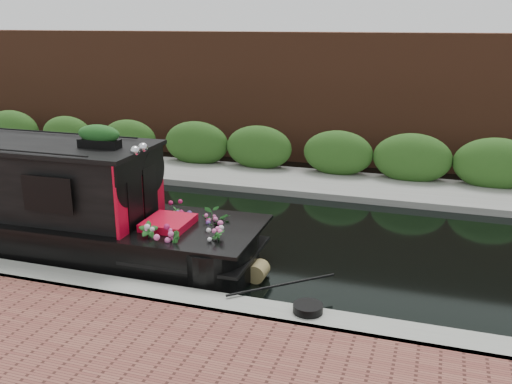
% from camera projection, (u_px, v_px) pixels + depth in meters
% --- Properties ---
extents(ground, '(80.00, 80.00, 0.00)m').
position_uv_depth(ground, '(188.00, 230.00, 12.33)').
color(ground, black).
rests_on(ground, ground).
extents(near_bank_coping, '(40.00, 0.60, 0.50)m').
position_uv_depth(near_bank_coping, '(103.00, 297.00, 9.32)').
color(near_bank_coping, gray).
rests_on(near_bank_coping, ground).
extents(far_bank_path, '(40.00, 2.40, 0.34)m').
position_uv_depth(far_bank_path, '(250.00, 180.00, 16.14)').
color(far_bank_path, gray).
rests_on(far_bank_path, ground).
extents(far_hedge, '(40.00, 1.10, 2.80)m').
position_uv_depth(far_hedge, '(260.00, 172.00, 16.96)').
color(far_hedge, '#2A541C').
rests_on(far_hedge, ground).
extents(far_brick_wall, '(40.00, 1.00, 8.00)m').
position_uv_depth(far_brick_wall, '(279.00, 157.00, 18.87)').
color(far_brick_wall, '#552E1C').
rests_on(far_brick_wall, ground).
extents(rope_fender, '(0.33, 0.37, 0.33)m').
position_uv_depth(rope_fender, '(258.00, 271.00, 9.89)').
color(rope_fender, olive).
rests_on(rope_fender, ground).
extents(coiled_mooring_rope, '(0.44, 0.44, 0.12)m').
position_uv_depth(coiled_mooring_rope, '(308.00, 308.00, 8.32)').
color(coiled_mooring_rope, black).
rests_on(coiled_mooring_rope, near_bank_coping).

